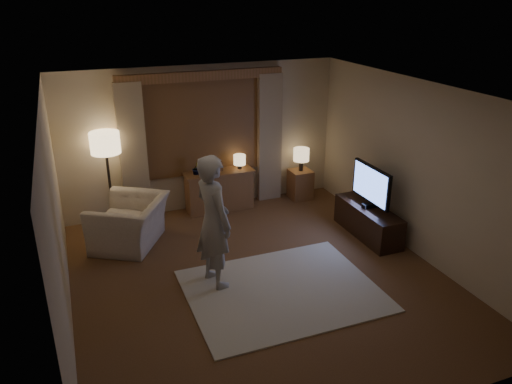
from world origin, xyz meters
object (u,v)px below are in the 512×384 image
person (213,221)px  sideboard (219,191)px  side_table (300,184)px  tv_stand (368,221)px  armchair (130,223)px

person → sideboard: bearing=-32.2°
side_table → tv_stand: bearing=-79.9°
armchair → tv_stand: 3.84m
armchair → side_table: (3.34, 0.75, -0.09)m
sideboard → tv_stand: size_ratio=0.86×
sideboard → tv_stand: 2.72m
person → side_table: bearing=-59.5°
sideboard → person: 2.59m
sideboard → person: person is taller
armchair → person: person is taller
sideboard → armchair: armchair is taller
armchair → tv_stand: bearing=104.1°
tv_stand → person: bearing=-170.0°
side_table → armchair: bearing=-167.3°
sideboard → person: bearing=-108.8°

